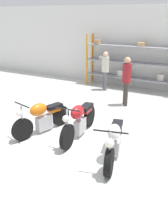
% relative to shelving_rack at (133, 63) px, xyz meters
% --- Properties ---
extents(ground_plane, '(30.00, 30.00, 0.00)m').
position_rel_shelving_rack_xyz_m(ground_plane, '(0.41, -5.64, -1.17)').
color(ground_plane, silver).
extents(back_wall, '(30.00, 0.08, 3.60)m').
position_rel_shelving_rack_xyz_m(back_wall, '(0.41, 0.37, 0.63)').
color(back_wall, silver).
rests_on(back_wall, ground_plane).
extents(shelving_rack, '(4.56, 0.63, 2.33)m').
position_rel_shelving_rack_xyz_m(shelving_rack, '(0.00, 0.00, 0.00)').
color(shelving_rack, orange).
rests_on(shelving_rack, ground_plane).
extents(motorcycle_orange, '(0.77, 1.95, 1.03)m').
position_rel_shelving_rack_xyz_m(motorcycle_orange, '(-0.72, -5.66, -0.70)').
color(motorcycle_orange, black).
rests_on(motorcycle_orange, ground_plane).
extents(motorcycle_red, '(0.66, 2.15, 1.08)m').
position_rel_shelving_rack_xyz_m(motorcycle_red, '(0.34, -5.39, -0.66)').
color(motorcycle_red, black).
rests_on(motorcycle_red, ground_plane).
extents(motorcycle_white, '(0.86, 2.06, 1.01)m').
position_rel_shelving_rack_xyz_m(motorcycle_white, '(1.59, -5.93, -0.74)').
color(motorcycle_white, black).
rests_on(motorcycle_white, ground_plane).
extents(person_browsing, '(0.45, 0.45, 1.70)m').
position_rel_shelving_rack_xyz_m(person_browsing, '(-0.97, -0.81, -0.17)').
color(person_browsing, '#595960').
rests_on(person_browsing, ground_plane).
extents(person_near_rack, '(0.44, 0.44, 1.79)m').
position_rel_shelving_rack_xyz_m(person_near_rack, '(0.55, -2.31, -0.11)').
color(person_near_rack, '#38332D').
rests_on(person_near_rack, ground_plane).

